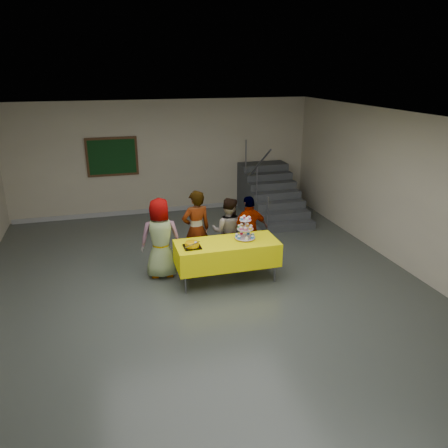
{
  "coord_description": "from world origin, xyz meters",
  "views": [
    {
      "loc": [
        -1.54,
        -6.52,
        3.77
      ],
      "look_at": [
        0.48,
        0.75,
        1.05
      ],
      "focal_mm": 35.0,
      "sensor_mm": 36.0,
      "label": 1
    }
  ],
  "objects_px": {
    "noticeboard": "(112,157)",
    "bear_cake": "(192,244)",
    "schoolchild_b": "(196,230)",
    "schoolchild_d": "(249,231)",
    "schoolchild_c": "(228,231)",
    "cupcake_stand": "(245,230)",
    "schoolchild_a": "(161,238)",
    "bake_table": "(227,253)",
    "staircase": "(269,195)"
  },
  "relations": [
    {
      "from": "cupcake_stand",
      "to": "schoolchild_b",
      "type": "distance_m",
      "value": 1.04
    },
    {
      "from": "staircase",
      "to": "schoolchild_c",
      "type": "bearing_deg",
      "value": -124.7
    },
    {
      "from": "schoolchild_c",
      "to": "staircase",
      "type": "height_order",
      "value": "staircase"
    },
    {
      "from": "schoolchild_a",
      "to": "bake_table",
      "type": "bearing_deg",
      "value": 161.52
    },
    {
      "from": "schoolchild_d",
      "to": "schoolchild_c",
      "type": "bearing_deg",
      "value": -23.11
    },
    {
      "from": "cupcake_stand",
      "to": "staircase",
      "type": "xyz_separation_m",
      "value": [
        1.85,
        3.51,
        -0.46
      ]
    },
    {
      "from": "cupcake_stand",
      "to": "schoolchild_a",
      "type": "xyz_separation_m",
      "value": [
        -1.51,
        0.45,
        -0.18
      ]
    },
    {
      "from": "noticeboard",
      "to": "staircase",
      "type": "bearing_deg",
      "value": -11.72
    },
    {
      "from": "schoolchild_b",
      "to": "bake_table",
      "type": "bearing_deg",
      "value": 110.45
    },
    {
      "from": "cupcake_stand",
      "to": "bear_cake",
      "type": "height_order",
      "value": "cupcake_stand"
    },
    {
      "from": "schoolchild_a",
      "to": "schoolchild_d",
      "type": "bearing_deg",
      "value": -171.23
    },
    {
      "from": "schoolchild_a",
      "to": "schoolchild_b",
      "type": "distance_m",
      "value": 0.76
    },
    {
      "from": "schoolchild_b",
      "to": "noticeboard",
      "type": "height_order",
      "value": "noticeboard"
    },
    {
      "from": "bake_table",
      "to": "bear_cake",
      "type": "bearing_deg",
      "value": -173.9
    },
    {
      "from": "bear_cake",
      "to": "schoolchild_a",
      "type": "distance_m",
      "value": 0.76
    },
    {
      "from": "bake_table",
      "to": "schoolchild_a",
      "type": "bearing_deg",
      "value": 155.93
    },
    {
      "from": "schoolchild_b",
      "to": "schoolchild_d",
      "type": "bearing_deg",
      "value": 164.24
    },
    {
      "from": "schoolchild_c",
      "to": "schoolchild_d",
      "type": "bearing_deg",
      "value": -169.84
    },
    {
      "from": "bake_table",
      "to": "staircase",
      "type": "distance_m",
      "value": 4.2
    },
    {
      "from": "schoolchild_b",
      "to": "schoolchild_c",
      "type": "relative_size",
      "value": 1.14
    },
    {
      "from": "bear_cake",
      "to": "schoolchild_c",
      "type": "distance_m",
      "value": 1.19
    },
    {
      "from": "bake_table",
      "to": "schoolchild_a",
      "type": "relative_size",
      "value": 1.22
    },
    {
      "from": "schoolchild_b",
      "to": "bear_cake",
      "type": "bearing_deg",
      "value": 63.77
    },
    {
      "from": "schoolchild_b",
      "to": "noticeboard",
      "type": "relative_size",
      "value": 1.21
    },
    {
      "from": "cupcake_stand",
      "to": "schoolchild_a",
      "type": "height_order",
      "value": "schoolchild_a"
    },
    {
      "from": "bake_table",
      "to": "staircase",
      "type": "height_order",
      "value": "staircase"
    },
    {
      "from": "noticeboard",
      "to": "schoolchild_d",
      "type": "bearing_deg",
      "value": -57.21
    },
    {
      "from": "bear_cake",
      "to": "schoolchild_c",
      "type": "height_order",
      "value": "schoolchild_c"
    },
    {
      "from": "schoolchild_a",
      "to": "schoolchild_c",
      "type": "distance_m",
      "value": 1.39
    },
    {
      "from": "noticeboard",
      "to": "bear_cake",
      "type": "bearing_deg",
      "value": -75.56
    },
    {
      "from": "bear_cake",
      "to": "schoolchild_d",
      "type": "xyz_separation_m",
      "value": [
        1.29,
        0.68,
        -0.12
      ]
    },
    {
      "from": "bear_cake",
      "to": "bake_table",
      "type": "bearing_deg",
      "value": 6.1
    },
    {
      "from": "bake_table",
      "to": "schoolchild_d",
      "type": "bearing_deg",
      "value": 43.78
    },
    {
      "from": "bake_table",
      "to": "schoolchild_d",
      "type": "height_order",
      "value": "schoolchild_d"
    },
    {
      "from": "cupcake_stand",
      "to": "noticeboard",
      "type": "distance_m",
      "value": 4.91
    },
    {
      "from": "schoolchild_d",
      "to": "noticeboard",
      "type": "bearing_deg",
      "value": -66.05
    },
    {
      "from": "bear_cake",
      "to": "schoolchild_b",
      "type": "bearing_deg",
      "value": 72.9
    },
    {
      "from": "schoolchild_c",
      "to": "noticeboard",
      "type": "distance_m",
      "value": 4.32
    },
    {
      "from": "schoolchild_b",
      "to": "schoolchild_d",
      "type": "relative_size",
      "value": 1.11
    },
    {
      "from": "schoolchild_a",
      "to": "schoolchild_c",
      "type": "bearing_deg",
      "value": -166.08
    },
    {
      "from": "cupcake_stand",
      "to": "noticeboard",
      "type": "relative_size",
      "value": 0.34
    },
    {
      "from": "cupcake_stand",
      "to": "schoolchild_c",
      "type": "xyz_separation_m",
      "value": [
        -0.13,
        0.65,
        -0.25
      ]
    },
    {
      "from": "schoolchild_b",
      "to": "staircase",
      "type": "xyz_separation_m",
      "value": [
        2.63,
        2.84,
        -0.3
      ]
    },
    {
      "from": "cupcake_stand",
      "to": "schoolchild_b",
      "type": "xyz_separation_m",
      "value": [
        -0.78,
        0.67,
        -0.16
      ]
    },
    {
      "from": "staircase",
      "to": "bake_table",
      "type": "bearing_deg",
      "value": -121.79
    },
    {
      "from": "staircase",
      "to": "noticeboard",
      "type": "relative_size",
      "value": 1.85
    },
    {
      "from": "cupcake_stand",
      "to": "schoolchild_c",
      "type": "distance_m",
      "value": 0.71
    },
    {
      "from": "noticeboard",
      "to": "cupcake_stand",
      "type": "bearing_deg",
      "value": -63.36
    },
    {
      "from": "schoolchild_b",
      "to": "noticeboard",
      "type": "distance_m",
      "value": 4.02
    },
    {
      "from": "bear_cake",
      "to": "schoolchild_b",
      "type": "height_order",
      "value": "schoolchild_b"
    }
  ]
}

